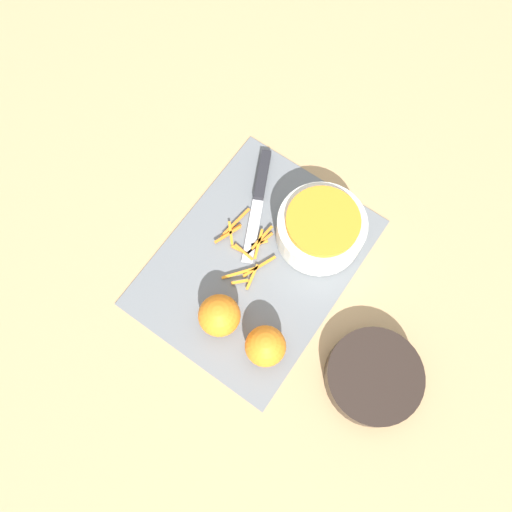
{
  "coord_description": "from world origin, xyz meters",
  "views": [
    {
      "loc": [
        0.25,
        0.17,
        0.92
      ],
      "look_at": [
        0.0,
        0.0,
        0.04
      ],
      "focal_mm": 35.0,
      "sensor_mm": 36.0,
      "label": 1
    }
  ],
  "objects_px": {
    "knife": "(261,186)",
    "orange_right": "(265,346)",
    "bowl_speckled": "(321,228)",
    "orange_left": "(219,316)",
    "bowl_dark": "(373,377)"
  },
  "relations": [
    {
      "from": "knife",
      "to": "orange_right",
      "type": "height_order",
      "value": "orange_right"
    },
    {
      "from": "bowl_speckled",
      "to": "orange_left",
      "type": "relative_size",
      "value": 2.19
    },
    {
      "from": "bowl_speckled",
      "to": "orange_right",
      "type": "distance_m",
      "value": 0.25
    },
    {
      "from": "knife",
      "to": "orange_right",
      "type": "distance_m",
      "value": 0.33
    },
    {
      "from": "knife",
      "to": "bowl_dark",
      "type": "bearing_deg",
      "value": 36.89
    },
    {
      "from": "orange_right",
      "to": "orange_left",
      "type": "bearing_deg",
      "value": -88.37
    },
    {
      "from": "bowl_dark",
      "to": "orange_right",
      "type": "distance_m",
      "value": 0.2
    },
    {
      "from": "bowl_dark",
      "to": "knife",
      "type": "xyz_separation_m",
      "value": [
        -0.2,
        -0.38,
        -0.01
      ]
    },
    {
      "from": "orange_left",
      "to": "orange_right",
      "type": "height_order",
      "value": "orange_left"
    },
    {
      "from": "bowl_dark",
      "to": "orange_right",
      "type": "bearing_deg",
      "value": -69.97
    },
    {
      "from": "bowl_dark",
      "to": "knife",
      "type": "bearing_deg",
      "value": -117.44
    },
    {
      "from": "orange_left",
      "to": "bowl_dark",
      "type": "bearing_deg",
      "value": 103.91
    },
    {
      "from": "bowl_speckled",
      "to": "bowl_dark",
      "type": "xyz_separation_m",
      "value": [
        0.18,
        0.23,
        -0.02
      ]
    },
    {
      "from": "bowl_speckled",
      "to": "orange_right",
      "type": "xyz_separation_m",
      "value": [
        0.24,
        0.04,
        -0.0
      ]
    },
    {
      "from": "bowl_speckled",
      "to": "orange_right",
      "type": "height_order",
      "value": "bowl_speckled"
    }
  ]
}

